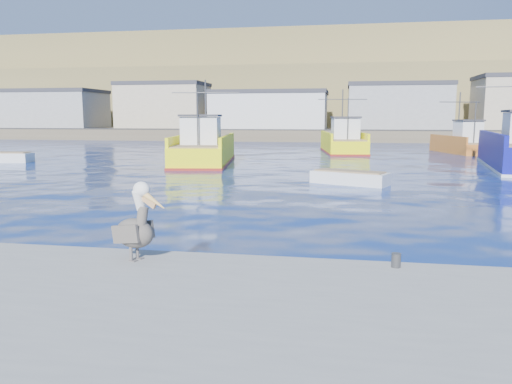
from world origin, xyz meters
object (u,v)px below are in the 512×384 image
boat_orange (463,143)px  skiff_left (2,158)px  skiff_mid (350,179)px  trawler_yellow_a (204,150)px  pelican (136,227)px  trawler_yellow_b (343,143)px

boat_orange → skiff_left: (-38.49, -16.74, -0.70)m
skiff_left → skiff_mid: skiff_left is taller
trawler_yellow_a → boat_orange: trawler_yellow_a is taller
skiff_left → pelican: 34.04m
trawler_yellow_b → boat_orange: 11.73m
trawler_yellow_b → skiff_left: trawler_yellow_b is taller
trawler_yellow_b → boat_orange: (11.68, 1.14, 0.02)m
trawler_yellow_b → skiff_left: bearing=-149.8°
boat_orange → pelican: (-16.09, -42.36, 0.23)m
trawler_yellow_a → pelican: bearing=-77.2°
trawler_yellow_a → skiff_mid: trawler_yellow_a is taller
boat_orange → pelican: bearing=-110.8°
trawler_yellow_a → trawler_yellow_b: (10.66, 13.77, -0.06)m
boat_orange → pelican: size_ratio=4.85×
pelican → skiff_mid: bearing=74.4°
trawler_yellow_a → pelican: trawler_yellow_a is taller
pelican → boat_orange: bearing=69.2°
skiff_mid → pelican: pelican is taller
trawler_yellow_b → boat_orange: bearing=5.6°
pelican → trawler_yellow_b: bearing=83.9°
trawler_yellow_b → skiff_mid: 24.06m
trawler_yellow_b → pelican: 41.46m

